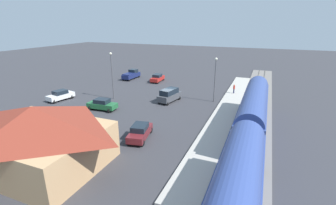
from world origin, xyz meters
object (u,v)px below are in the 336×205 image
object	(u,v)px
pedestrian_on_platform	(234,88)
sedan_maroon	(140,132)
suv_charcoal	(170,95)
light_pole_lot_center	(112,70)
light_pole_near_platform	(215,74)
pickup_navy	(131,75)
sedan_white	(61,95)
sedan_red	(157,78)
station_building	(36,135)
sedan_green	(102,104)

from	to	relation	value
pedestrian_on_platform	sedan_maroon	bearing A→B (deg)	71.28
pedestrian_on_platform	suv_charcoal	distance (m)	12.62
light_pole_lot_center	light_pole_near_platform	bearing A→B (deg)	-163.20
sedan_maroon	pickup_navy	bearing A→B (deg)	-57.77
suv_charcoal	sedan_maroon	world-z (taller)	suv_charcoal
pickup_navy	sedan_maroon	size ratio (longest dim) A/B	1.14
sedan_maroon	light_pole_near_platform	distance (m)	18.00
pickup_navy	suv_charcoal	bearing A→B (deg)	139.68
pickup_navy	light_pole_lot_center	bearing A→B (deg)	109.11
sedan_white	sedan_red	size ratio (longest dim) A/B	1.04
pedestrian_on_platform	pickup_navy	distance (m)	24.84
sedan_red	light_pole_lot_center	distance (m)	15.27
sedan_maroon	sedan_white	bearing A→B (deg)	-21.29
sedan_red	station_building	bearing A→B (deg)	96.09
suv_charcoal	light_pole_lot_center	bearing A→B (deg)	13.50
sedan_white	pickup_navy	xyz separation A→B (m)	(-2.87, -19.07, 0.15)
pickup_navy	pedestrian_on_platform	bearing A→B (deg)	169.78
light_pole_near_platform	light_pole_lot_center	world-z (taller)	light_pole_lot_center
pickup_navy	sedan_green	size ratio (longest dim) A/B	1.19
suv_charcoal	station_building	bearing A→B (deg)	79.36
sedan_green	pickup_navy	bearing A→B (deg)	-71.50
station_building	light_pole_lot_center	size ratio (longest dim) A/B	1.56
sedan_white	sedan_green	bearing A→B (deg)	172.32
station_building	sedan_white	bearing A→B (deg)	-49.60
pedestrian_on_platform	light_pole_lot_center	bearing A→B (deg)	28.67
station_building	light_pole_lot_center	bearing A→B (deg)	-74.67
sedan_white	pickup_navy	size ratio (longest dim) A/B	0.87
pickup_navy	light_pole_lot_center	xyz separation A→B (m)	(-5.18, 14.94, 4.04)
sedan_green	light_pole_lot_center	bearing A→B (deg)	-73.21
station_building	light_pole_near_platform	xyz separation A→B (m)	(-11.20, -25.07, 1.71)
sedan_white	light_pole_near_platform	size ratio (longest dim) A/B	0.64
sedan_white	pedestrian_on_platform	bearing A→B (deg)	-151.77
pedestrian_on_platform	sedan_green	size ratio (longest dim) A/B	0.37
station_building	light_pole_near_platform	distance (m)	27.51
suv_charcoal	sedan_red	size ratio (longest dim) A/B	1.13
pedestrian_on_platform	sedan_maroon	size ratio (longest dim) A/B	0.36
station_building	sedan_red	bearing A→B (deg)	-83.91
pedestrian_on_platform	suv_charcoal	world-z (taller)	suv_charcoal
pedestrian_on_platform	pickup_navy	xyz separation A→B (m)	(24.45, -4.41, -0.25)
suv_charcoal	pickup_navy	bearing A→B (deg)	-40.32
sedan_green	sedan_maroon	bearing A→B (deg)	147.57
light_pole_near_platform	light_pole_lot_center	bearing A→B (deg)	16.80
sedan_white	sedan_red	xyz separation A→B (m)	(-9.84, -18.70, 0.00)
sedan_red	light_pole_lot_center	xyz separation A→B (m)	(1.79, 14.57, 4.19)
sedan_white	light_pole_near_platform	world-z (taller)	light_pole_near_platform
sedan_red	sedan_maroon	bearing A→B (deg)	110.56
pickup_navy	sedan_green	bearing A→B (deg)	108.50
light_pole_near_platform	station_building	bearing A→B (deg)	65.93
sedan_maroon	sedan_green	distance (m)	11.91
sedan_white	station_building	bearing A→B (deg)	130.40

